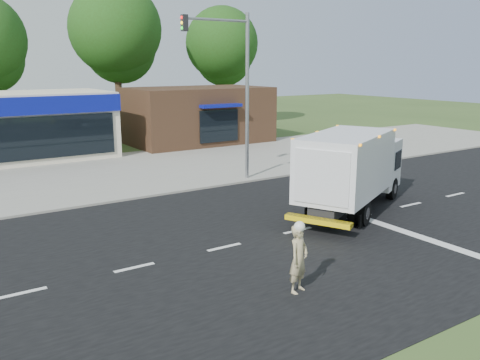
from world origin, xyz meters
The scene contains 10 objects.
ground centered at (0.00, 0.00, 0.00)m, with size 120.00×120.00×0.00m, color #385123.
road_asphalt centered at (0.00, 0.00, 0.00)m, with size 60.00×14.00×0.02m, color black.
sidewalk centered at (0.00, 8.20, 0.06)m, with size 60.00×2.40×0.12m, color gray.
parking_apron centered at (0.00, 14.00, 0.01)m, with size 60.00×9.00×0.02m, color gray.
lane_markings centered at (1.35, -1.35, 0.02)m, with size 55.20×7.00×0.01m.
ems_box_truck centered at (3.26, 0.73, 1.83)m, with size 7.41×5.16×3.18m.
emergency_worker centered at (-3.09, -3.73, 0.92)m, with size 0.75×0.62×1.87m.
brown_storefront centered at (7.00, 19.98, 2.00)m, with size 10.00×6.70×4.00m.
traffic_signal_pole centered at (2.35, 7.60, 4.92)m, with size 3.51×0.25×8.00m.
background_trees centered at (-0.85, 28.16, 7.38)m, with size 36.77×7.39×12.10m.
Camera 1 is at (-10.90, -12.93, 5.67)m, focal length 38.00 mm.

